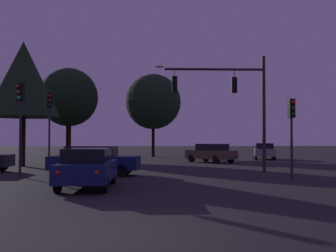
# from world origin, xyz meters

# --- Properties ---
(ground_plane) EXTENTS (168.00, 168.00, 0.00)m
(ground_plane) POSITION_xyz_m (0.00, 24.50, 0.00)
(ground_plane) COLOR black
(ground_plane) RESTS_ON ground
(traffic_signal_mast_arm) EXTENTS (6.35, 0.47, 6.64)m
(traffic_signal_mast_arm) POSITION_xyz_m (4.61, 14.77, 4.43)
(traffic_signal_mast_arm) COLOR #232326
(traffic_signal_mast_arm) RESTS_ON ground
(traffic_light_corner_left) EXTENTS (0.36, 0.39, 4.77)m
(traffic_light_corner_left) POSITION_xyz_m (-6.51, 17.40, 3.36)
(traffic_light_corner_left) COLOR #232326
(traffic_light_corner_left) RESTS_ON ground
(traffic_light_corner_right) EXTENTS (0.35, 0.38, 4.67)m
(traffic_light_corner_right) POSITION_xyz_m (-6.47, 12.18, 3.29)
(traffic_light_corner_right) COLOR #232326
(traffic_light_corner_right) RESTS_ON ground
(traffic_light_median) EXTENTS (0.36, 0.38, 3.79)m
(traffic_light_median) POSITION_xyz_m (6.74, 10.95, 2.70)
(traffic_light_median) COLOR #232326
(traffic_light_median) RESTS_ON ground
(car_nearside_lane) EXTENTS (1.94, 4.49, 1.52)m
(car_nearside_lane) POSITION_xyz_m (-2.21, 7.62, 0.80)
(car_nearside_lane) COLOR #0F1947
(car_nearside_lane) RESTS_ON ground
(car_crossing_left) EXTENTS (4.77, 2.10, 1.52)m
(car_crossing_left) POSITION_xyz_m (-2.91, 12.92, 0.80)
(car_crossing_left) COLOR #0F1947
(car_crossing_left) RESTS_ON ground
(car_far_lane) EXTENTS (2.60, 4.32, 1.52)m
(car_far_lane) POSITION_xyz_m (10.25, 29.64, 0.79)
(car_far_lane) COLOR gray
(car_far_lane) RESTS_ON ground
(car_parked_lot) EXTENTS (4.06, 4.44, 1.52)m
(car_parked_lot) POSITION_xyz_m (4.55, 24.27, 0.80)
(car_parked_lot) COLOR #473828
(car_parked_lot) RESTS_ON ground
(tree_behind_sign) EXTENTS (5.98, 5.98, 8.95)m
(tree_behind_sign) POSITION_xyz_m (-0.40, 35.09, 5.95)
(tree_behind_sign) COLOR black
(tree_behind_sign) RESTS_ON ground
(tree_left_far) EXTENTS (5.62, 5.62, 8.75)m
(tree_left_far) POSITION_xyz_m (-8.42, 30.48, 5.92)
(tree_left_far) COLOR black
(tree_left_far) RESTS_ON ground
(tree_center_horizon) EXTENTS (5.09, 5.09, 8.79)m
(tree_center_horizon) POSITION_xyz_m (-9.17, 20.16, 6.09)
(tree_center_horizon) COLOR black
(tree_center_horizon) RESTS_ON ground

